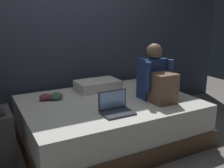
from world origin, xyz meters
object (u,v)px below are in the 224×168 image
object	(u,v)px
pillow	(98,85)
clothes_pile	(52,97)
laptop	(116,108)
mug	(1,111)
person_sitting	(156,79)
bed	(109,120)

from	to	relation	value
pillow	clothes_pile	distance (m)	0.67
laptop	mug	size ratio (longest dim) A/B	3.56
laptop	clothes_pile	size ratio (longest dim) A/B	1.19
laptop	pillow	xyz separation A→B (m)	(0.20, 0.84, 0.01)
laptop	pillow	size ratio (longest dim) A/B	0.57
laptop	person_sitting	bearing A→B (deg)	13.89
mug	laptop	bearing A→B (deg)	-16.84
pillow	laptop	bearing A→B (deg)	-103.09
bed	clothes_pile	bearing A→B (deg)	151.51
person_sitting	clothes_pile	xyz separation A→B (m)	(-1.09, 0.56, -0.21)
bed	person_sitting	distance (m)	0.75
person_sitting	clothes_pile	bearing A→B (deg)	152.77
bed	pillow	bearing A→B (deg)	81.35
person_sitting	mug	world-z (taller)	person_sitting
mug	clothes_pile	xyz separation A→B (m)	(0.58, 0.40, -0.06)
mug	clothes_pile	bearing A→B (deg)	34.49
laptop	clothes_pile	world-z (taller)	laptop
bed	pillow	size ratio (longest dim) A/B	3.57
pillow	mug	xyz separation A→B (m)	(-1.24, -0.53, 0.04)
mug	clothes_pile	distance (m)	0.71
laptop	mug	distance (m)	1.09
bed	clothes_pile	size ratio (longest dim) A/B	7.43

